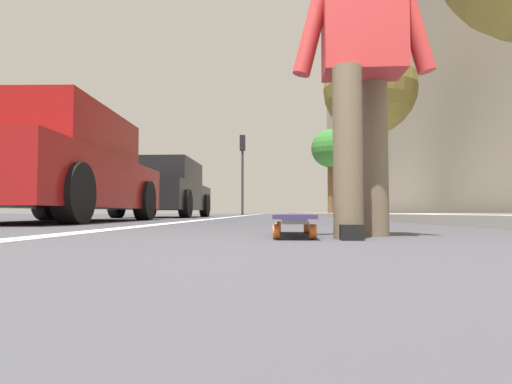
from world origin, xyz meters
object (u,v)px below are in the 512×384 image
object	(u,v)px
skater_person	(362,52)
street_tree_far	(330,149)
parked_car_near	(57,169)
parked_car_mid	(166,190)
traffic_light	(243,160)
skateboard	(293,218)
street_tree_mid	(370,90)

from	to	relation	value
skater_person	street_tree_far	world-z (taller)	street_tree_far
parked_car_near	parked_car_mid	xyz separation A→B (m)	(5.55, -0.08, 0.01)
skater_person	parked_car_mid	size ratio (longest dim) A/B	0.38
skater_person	traffic_light	size ratio (longest dim) A/B	0.40
skateboard	street_tree_far	bearing A→B (deg)	-8.20
skateboard	street_tree_mid	bearing A→B (deg)	-14.99
skateboard	skater_person	distance (m)	0.92
parked_car_mid	traffic_light	bearing A→B (deg)	-6.98
parked_car_near	parked_car_mid	world-z (taller)	parked_car_mid
parked_car_near	skater_person	bearing A→B (deg)	-135.93
parked_car_mid	street_tree_far	bearing A→B (deg)	-29.50
skateboard	parked_car_mid	size ratio (longest dim) A/B	0.20
parked_car_near	parked_car_mid	bearing A→B (deg)	-0.79
traffic_light	parked_car_mid	bearing A→B (deg)	173.02
skateboard	skater_person	world-z (taller)	skater_person
skateboard	skater_person	xyz separation A→B (m)	(-0.15, -0.35, 0.84)
skater_person	traffic_light	world-z (taller)	traffic_light
traffic_light	street_tree_mid	xyz separation A→B (m)	(-9.18, -4.44, 0.90)
skater_person	parked_car_near	world-z (taller)	skater_person
skateboard	traffic_light	size ratio (longest dim) A/B	0.21
skater_person	street_tree_mid	xyz separation A→B (m)	(10.39, -2.40, 2.81)
street_tree_far	street_tree_mid	bearing A→B (deg)	180.00
skater_person	street_tree_mid	bearing A→B (deg)	-12.99
parked_car_near	traffic_light	distance (m)	16.26
street_tree_mid	parked_car_mid	bearing A→B (deg)	103.07
parked_car_near	parked_car_mid	distance (m)	5.55
parked_car_near	street_tree_mid	distance (m)	9.50
street_tree_far	parked_car_mid	bearing A→B (deg)	150.50
skater_person	street_tree_far	distance (m)	19.47
parked_car_mid	street_tree_mid	world-z (taller)	street_tree_mid
skateboard	skater_person	bearing A→B (deg)	-113.32
street_tree_mid	street_tree_far	distance (m)	8.80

